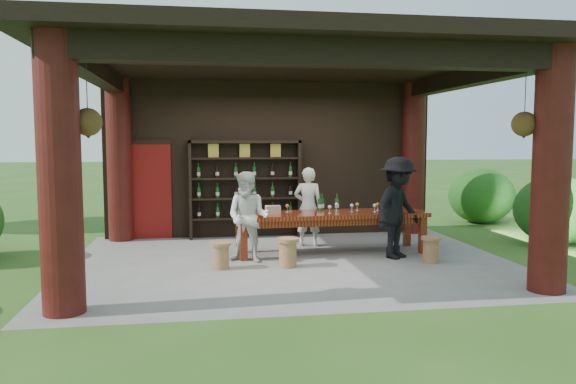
{
  "coord_description": "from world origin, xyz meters",
  "views": [
    {
      "loc": [
        -1.52,
        -9.29,
        2.07
      ],
      "look_at": [
        0.0,
        0.4,
        1.15
      ],
      "focal_mm": 35.0,
      "sensor_mm": 36.0,
      "label": 1
    }
  ],
  "objects": [
    {
      "name": "stool_near_right",
      "position": [
        2.3,
        -0.47,
        0.23
      ],
      "size": [
        0.34,
        0.34,
        0.44
      ],
      "rotation": [
        0.0,
        0.0,
        0.16
      ],
      "color": "brown",
      "rests_on": "ground"
    },
    {
      "name": "tasting_table",
      "position": [
        0.82,
        0.6,
        0.64
      ],
      "size": [
        3.56,
        1.05,
        0.75
      ],
      "rotation": [
        0.0,
        0.0,
        0.04
      ],
      "color": "#52110B",
      "rests_on": "ground"
    },
    {
      "name": "guest_woman",
      "position": [
        -0.73,
        0.06,
        0.77
      ],
      "size": [
        0.92,
        0.83,
        1.53
      ],
      "primitive_type": "imported",
      "rotation": [
        0.0,
        0.0,
        -0.42
      ],
      "color": "silver",
      "rests_on": "ground"
    },
    {
      "name": "ground",
      "position": [
        0.0,
        0.0,
        0.0
      ],
      "size": [
        90.0,
        90.0,
        0.0
      ],
      "primitive_type": "plane",
      "color": "#2D5119",
      "rests_on": "ground"
    },
    {
      "name": "pavilion",
      "position": [
        -0.01,
        0.43,
        2.13
      ],
      "size": [
        7.5,
        6.0,
        3.6
      ],
      "color": "slate",
      "rests_on": "ground"
    },
    {
      "name": "trees",
      "position": [
        3.4,
        1.61,
        3.37
      ],
      "size": [
        21.84,
        10.04,
        4.8
      ],
      "color": "#3F2819",
      "rests_on": "ground"
    },
    {
      "name": "host",
      "position": [
        0.54,
        1.33,
        0.77
      ],
      "size": [
        0.65,
        0.53,
        1.54
      ],
      "primitive_type": "imported",
      "rotation": [
        0.0,
        0.0,
        2.82
      ],
      "color": "silver",
      "rests_on": "ground"
    },
    {
      "name": "wine_shelf",
      "position": [
        -0.59,
        2.45,
        1.03
      ],
      "size": [
        2.33,
        0.35,
        2.05
      ],
      "color": "black",
      "rests_on": "ground"
    },
    {
      "name": "stool_far_left",
      "position": [
        -1.21,
        -0.39,
        0.23
      ],
      "size": [
        0.33,
        0.33,
        0.43
      ],
      "rotation": [
        0.0,
        0.0,
        0.24
      ],
      "color": "brown",
      "rests_on": "ground"
    },
    {
      "name": "table_glasses",
      "position": [
        1.2,
        0.65,
        0.82
      ],
      "size": [
        1.91,
        0.42,
        0.15
      ],
      "color": "silver",
      "rests_on": "tasting_table"
    },
    {
      "name": "shrubs",
      "position": [
        0.9,
        0.44,
        0.56
      ],
      "size": [
        14.42,
        7.66,
        1.36
      ],
      "color": "#194C14",
      "rests_on": "ground"
    },
    {
      "name": "table_bottles",
      "position": [
        0.81,
        0.91,
        0.9
      ],
      "size": [
        0.41,
        0.13,
        0.31
      ],
      "color": "#194C1E",
      "rests_on": "tasting_table"
    },
    {
      "name": "guest_man",
      "position": [
        1.87,
        -0.02,
        0.89
      ],
      "size": [
        1.31,
        1.22,
        1.77
      ],
      "primitive_type": "imported",
      "rotation": [
        0.0,
        0.0,
        0.65
      ],
      "color": "black",
      "rests_on": "ground"
    },
    {
      "name": "napkin_basket",
      "position": [
        -0.24,
        0.58,
        0.82
      ],
      "size": [
        0.27,
        0.19,
        0.14
      ],
      "primitive_type": "cube",
      "rotation": [
        0.0,
        0.0,
        0.04
      ],
      "color": "#BF6672",
      "rests_on": "tasting_table"
    },
    {
      "name": "stool_near_left",
      "position": [
        -0.13,
        -0.42,
        0.25
      ],
      "size": [
        0.36,
        0.36,
        0.47
      ],
      "rotation": [
        0.0,
        0.0,
        -0.43
      ],
      "color": "brown",
      "rests_on": "ground"
    }
  ]
}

